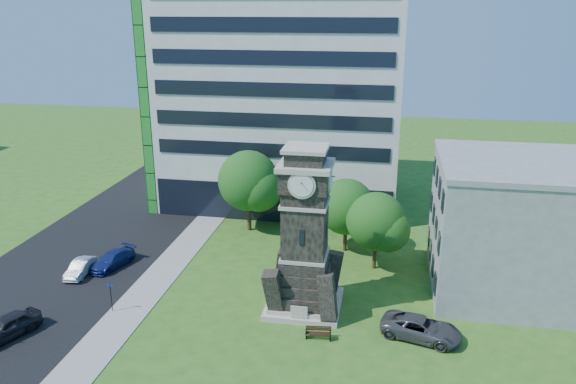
% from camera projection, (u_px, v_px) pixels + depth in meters
% --- Properties ---
extents(ground, '(160.00, 160.00, 0.00)m').
position_uv_depth(ground, '(259.00, 316.00, 40.50)').
color(ground, '#295E1B').
rests_on(ground, ground).
extents(sidewalk, '(3.00, 70.00, 0.06)m').
position_uv_depth(sidewalk, '(162.00, 274.00, 46.78)').
color(sidewalk, gray).
rests_on(sidewalk, ground).
extents(street, '(14.00, 80.00, 0.02)m').
position_uv_depth(street, '(69.00, 266.00, 48.24)').
color(street, black).
rests_on(street, ground).
extents(clock_tower, '(5.40, 5.40, 12.22)m').
position_uv_depth(clock_tower, '(305.00, 241.00, 40.18)').
color(clock_tower, beige).
rests_on(clock_tower, ground).
extents(office_tall, '(26.20, 15.11, 28.60)m').
position_uv_depth(office_tall, '(283.00, 74.00, 60.66)').
color(office_tall, white).
rests_on(office_tall, ground).
extents(office_low, '(15.20, 12.20, 10.40)m').
position_uv_depth(office_low, '(536.00, 227.00, 42.90)').
color(office_low, '#A0A4A6').
rests_on(office_low, ground).
extents(car_street_south, '(3.49, 4.99, 1.58)m').
position_uv_depth(car_street_south, '(6.00, 327.00, 37.67)').
color(car_street_south, black).
rests_on(car_street_south, ground).
extents(car_street_mid, '(1.54, 3.80, 1.23)m').
position_uv_depth(car_street_mid, '(80.00, 268.00, 46.54)').
color(car_street_mid, '#B8B9C0').
rests_on(car_street_mid, ground).
extents(car_street_north, '(3.07, 4.83, 1.30)m').
position_uv_depth(car_street_north, '(112.00, 260.00, 47.94)').
color(car_street_north, navy).
rests_on(car_street_north, ground).
extents(car_east_lot, '(5.79, 3.73, 1.48)m').
position_uv_depth(car_east_lot, '(421.00, 328.00, 37.61)').
color(car_east_lot, '#48484D').
rests_on(car_east_lot, ground).
extents(park_bench, '(1.72, 0.46, 0.89)m').
position_uv_depth(park_bench, '(318.00, 332.00, 37.62)').
color(park_bench, black).
rests_on(park_bench, ground).
extents(street_sign, '(0.54, 0.05, 2.26)m').
position_uv_depth(street_sign, '(111.00, 294.00, 40.67)').
color(street_sign, black).
rests_on(street_sign, ground).
extents(tree_nw, '(6.51, 5.91, 8.10)m').
position_uv_depth(tree_nw, '(249.00, 183.00, 54.51)').
color(tree_nw, '#332114').
rests_on(tree_nw, ground).
extents(tree_nc, '(6.28, 5.71, 6.81)m').
position_uv_depth(tree_nc, '(304.00, 187.00, 56.97)').
color(tree_nc, '#332114').
rests_on(tree_nc, ground).
extents(tree_ne, '(5.56, 5.06, 6.78)m').
position_uv_depth(tree_ne, '(347.00, 208.00, 50.08)').
color(tree_ne, '#332114').
rests_on(tree_ne, ground).
extents(tree_east, '(5.40, 4.91, 6.72)m').
position_uv_depth(tree_east, '(377.00, 223.00, 46.61)').
color(tree_east, '#332114').
rests_on(tree_east, ground).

